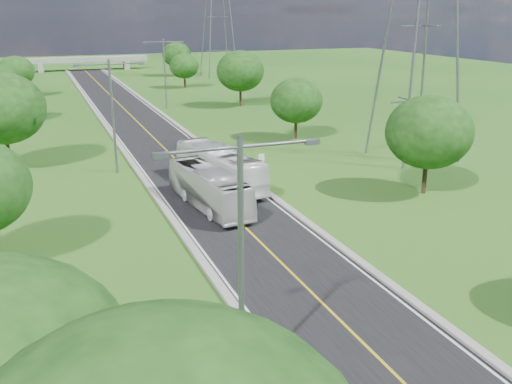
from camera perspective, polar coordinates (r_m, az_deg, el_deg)
ground at (r=68.22m, az=-10.51°, el=5.62°), size 260.00×260.00×0.00m
road at (r=74.01m, az=-11.42°, el=6.53°), size 8.00×150.00×0.06m
curb_left at (r=73.40m, az=-14.70°, el=6.27°), size 0.50×150.00×0.22m
curb_right at (r=74.81m, az=-8.20°, el=6.88°), size 0.50×150.00×0.22m
speed_limit_sign at (r=48.60m, az=0.54°, el=2.98°), size 0.55×0.09×2.40m
overpass at (r=146.61m, az=-16.83°, el=12.49°), size 30.00×3.00×3.20m
streetlight_near_left at (r=20.38m, az=-1.52°, el=-5.52°), size 5.90×0.25×10.00m
streetlight_mid_left at (r=51.65m, az=-14.18°, el=8.26°), size 5.90×0.25×10.00m
streetlight_far_right at (r=85.98m, az=-9.12°, el=12.17°), size 5.90×0.25×10.00m
power_tower_near at (r=57.08m, az=16.37°, el=17.09°), size 9.00×6.40×28.00m
power_tower_far at (r=126.56m, az=-3.87°, el=17.73°), size 9.00×6.40×28.00m
tree_lc at (r=56.33m, az=-24.02°, el=7.64°), size 7.56×7.56×8.79m
tree_le at (r=104.10m, az=-22.86°, el=11.08°), size 5.88×5.88×6.84m
tree_rb at (r=46.39m, az=16.91°, el=5.75°), size 6.72×6.72×7.82m
tree_rc at (r=64.49m, az=4.05°, el=9.10°), size 5.88×5.88×6.84m
tree_rd at (r=87.16m, az=-1.58°, el=12.00°), size 7.14×7.14×8.30m
tree_re at (r=109.43m, az=-7.20°, el=12.39°), size 5.46×5.46×6.35m
tree_rf at (r=129.57m, az=-7.94°, el=13.46°), size 6.30×6.30×7.33m
bus_outbound at (r=46.92m, az=-3.70°, el=2.50°), size 4.61×11.88×3.23m
bus_inbound at (r=41.97m, az=-4.73°, el=0.41°), size 3.69×10.71×2.92m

